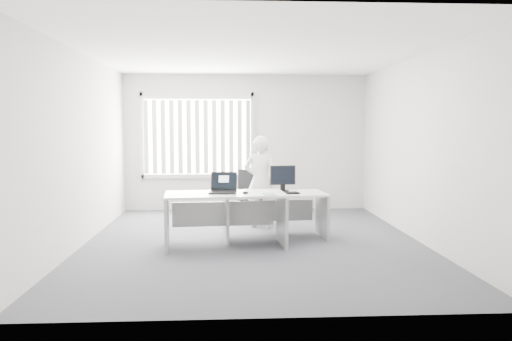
{
  "coord_description": "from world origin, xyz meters",
  "views": [
    {
      "loc": [
        -0.37,
        -7.36,
        1.73
      ],
      "look_at": [
        0.05,
        0.15,
        1.07
      ],
      "focal_mm": 35.0,
      "sensor_mm": 36.0,
      "label": 1
    }
  ],
  "objects": [
    {
      "name": "wall_left",
      "position": [
        -2.5,
        0.0,
        1.4
      ],
      "size": [
        0.02,
        6.0,
        2.8
      ],
      "primitive_type": "cube",
      "color": "beige",
      "rests_on": "ground"
    },
    {
      "name": "laptop",
      "position": [
        -0.45,
        -0.28,
        0.93
      ],
      "size": [
        0.41,
        0.38,
        0.3
      ],
      "primitive_type": null,
      "rotation": [
        0.0,
        0.0,
        -0.11
      ],
      "color": "black",
      "rests_on": "desk_near"
    },
    {
      "name": "booklet",
      "position": [
        0.2,
        -0.43,
        0.78
      ],
      "size": [
        0.17,
        0.23,
        0.01
      ],
      "primitive_type": "cube",
      "rotation": [
        0.0,
        0.0,
        0.1
      ],
      "color": "silver",
      "rests_on": "desk_near"
    },
    {
      "name": "window",
      "position": [
        -1.0,
        2.96,
        1.55
      ],
      "size": [
        2.32,
        0.06,
        1.76
      ],
      "primitive_type": "cube",
      "color": "beige",
      "rests_on": "wall_back"
    },
    {
      "name": "wall_right",
      "position": [
        2.5,
        0.0,
        1.4
      ],
      "size": [
        0.02,
        6.0,
        2.8
      ],
      "primitive_type": "cube",
      "color": "beige",
      "rests_on": "ground"
    },
    {
      "name": "ground",
      "position": [
        0.0,
        0.0,
        0.0
      ],
      "size": [
        6.0,
        6.0,
        0.0
      ],
      "primitive_type": "plane",
      "color": "#56565E",
      "rests_on": "ground"
    },
    {
      "name": "wall_front",
      "position": [
        0.0,
        -3.0,
        1.4
      ],
      "size": [
        5.0,
        0.02,
        2.8
      ],
      "primitive_type": "cube",
      "color": "beige",
      "rests_on": "ground"
    },
    {
      "name": "paper_sheet",
      "position": [
        -0.03,
        -0.27,
        0.78
      ],
      "size": [
        0.37,
        0.34,
        0.0
      ],
      "primitive_type": "cube",
      "rotation": [
        0.0,
        0.0,
        0.51
      ],
      "color": "silver",
      "rests_on": "desk_near"
    },
    {
      "name": "wall_back",
      "position": [
        0.0,
        3.0,
        1.4
      ],
      "size": [
        5.0,
        0.02,
        2.8
      ],
      "primitive_type": "cube",
      "color": "beige",
      "rests_on": "ground"
    },
    {
      "name": "monitor",
      "position": [
        0.49,
        0.44,
        0.92
      ],
      "size": [
        0.42,
        0.17,
        0.41
      ],
      "primitive_type": null,
      "rotation": [
        0.0,
        0.0,
        0.13
      ],
      "color": "black",
      "rests_on": "desk_far"
    },
    {
      "name": "office_chair",
      "position": [
        0.02,
        1.66,
        0.29
      ],
      "size": [
        0.59,
        0.59,
        0.94
      ],
      "rotation": [
        0.0,
        0.0,
        0.11
      ],
      "color": "black",
      "rests_on": "ground"
    },
    {
      "name": "desk_far",
      "position": [
        0.34,
        0.22,
        0.51
      ],
      "size": [
        1.63,
        0.89,
        0.71
      ],
      "rotation": [
        0.0,
        0.0,
        0.11
      ],
      "color": "silver",
      "rests_on": "ground"
    },
    {
      "name": "person",
      "position": [
        0.18,
        1.12,
        0.79
      ],
      "size": [
        0.65,
        0.5,
        1.58
      ],
      "primitive_type": "imported",
      "rotation": [
        0.0,
        0.0,
        2.91
      ],
      "color": "silver",
      "rests_on": "ground"
    },
    {
      "name": "mouse",
      "position": [
        -0.13,
        -0.33,
        0.8
      ],
      "size": [
        0.08,
        0.1,
        0.04
      ],
      "primitive_type": null,
      "rotation": [
        0.0,
        0.0,
        -0.23
      ],
      "color": "#BBBBBE",
      "rests_on": "paper_sheet"
    },
    {
      "name": "blinds",
      "position": [
        -1.0,
        2.9,
        1.52
      ],
      "size": [
        2.2,
        0.1,
        1.5
      ],
      "primitive_type": null,
      "color": "silver",
      "rests_on": "wall_back"
    },
    {
      "name": "desk_near",
      "position": [
        -0.42,
        -0.25,
        0.56
      ],
      "size": [
        1.77,
        0.94,
        0.78
      ],
      "rotation": [
        0.0,
        0.0,
        0.08
      ],
      "color": "silver",
      "rests_on": "ground"
    },
    {
      "name": "ceiling",
      "position": [
        0.0,
        0.0,
        2.8
      ],
      "size": [
        5.0,
        6.0,
        0.02
      ],
      "primitive_type": "cube",
      "color": "white",
      "rests_on": "wall_back"
    },
    {
      "name": "keyboard",
      "position": [
        0.46,
        0.1,
        0.72
      ],
      "size": [
        0.51,
        0.27,
        0.02
      ],
      "primitive_type": "cube",
      "rotation": [
        0.0,
        0.0,
        0.23
      ],
      "color": "black",
      "rests_on": "desk_far"
    }
  ]
}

